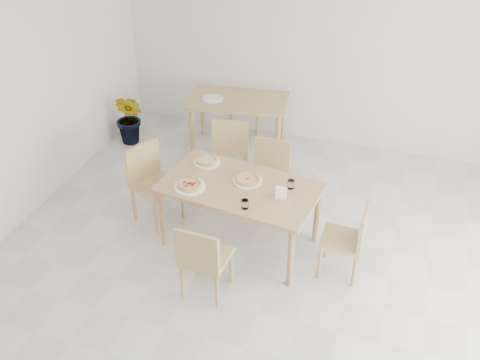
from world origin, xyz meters
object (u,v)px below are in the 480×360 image
(chair_north, at_px, (270,170))
(napkin_holder, at_px, (281,194))
(plate_mushroom, at_px, (207,162))
(chair_west, at_px, (151,178))
(plate_pepperoni, at_px, (190,187))
(pizza_mushroom, at_px, (207,160))
(plate_margherita, at_px, (248,181))
(main_table, at_px, (240,192))
(tumbler_b, at_px, (245,204))
(chair_back_n, at_px, (248,92))
(chair_back_s, at_px, (231,143))
(plate_empty, at_px, (213,99))
(pizza_pepperoni, at_px, (190,185))
(second_table, at_px, (239,106))
(pizza_margherita, at_px, (248,179))
(chair_south, at_px, (203,257))
(potted_plant, at_px, (130,119))
(tumbler_a, at_px, (291,184))

(chair_north, distance_m, napkin_holder, 1.00)
(plate_mushroom, bearing_deg, chair_west, -164.47)
(plate_pepperoni, bearing_deg, pizza_mushroom, 90.65)
(plate_margherita, height_order, plate_mushroom, same)
(main_table, distance_m, plate_mushroom, 0.58)
(tumbler_b, bearing_deg, plate_margherita, 104.68)
(pizza_mushroom, bearing_deg, chair_back_n, 96.71)
(chair_back_s, xyz_separation_m, plate_empty, (-0.49, 0.67, 0.24))
(chair_north, distance_m, tumbler_b, 1.17)
(pizza_pepperoni, xyz_separation_m, second_table, (-0.19, 2.15, -0.13))
(chair_west, xyz_separation_m, pizza_pepperoni, (0.62, -0.33, 0.25))
(pizza_pepperoni, relative_size, chair_back_s, 0.31)
(second_table, bearing_deg, pizza_margherita, -76.69)
(chair_south, relative_size, second_table, 0.61)
(plate_mushroom, height_order, second_table, plate_mushroom)
(pizza_mushroom, bearing_deg, chair_back_s, 91.59)
(plate_mushroom, xyz_separation_m, tumbler_b, (0.65, -0.66, 0.04))
(plate_empty, bearing_deg, plate_margherita, -59.09)
(pizza_pepperoni, bearing_deg, plate_pepperoni, 180.00)
(plate_pepperoni, relative_size, plate_empty, 1.17)
(chair_north, distance_m, chair_back_s, 0.74)
(pizza_mushroom, distance_m, plate_empty, 1.63)
(chair_south, height_order, plate_empty, chair_south)
(chair_south, relative_size, chair_west, 0.92)
(chair_north, height_order, plate_empty, chair_north)
(pizza_mushroom, xyz_separation_m, tumbler_b, (0.65, -0.66, 0.01))
(main_table, distance_m, pizza_mushroom, 0.59)
(pizza_pepperoni, bearing_deg, plate_margherita, 28.45)
(chair_west, xyz_separation_m, potted_plant, (-1.05, 1.47, -0.15))
(chair_north, xyz_separation_m, pizza_margherita, (-0.05, -0.68, 0.29))
(main_table, xyz_separation_m, chair_west, (-1.10, 0.14, -0.14))
(potted_plant, bearing_deg, pizza_margherita, -34.43)
(chair_south, bearing_deg, pizza_margherita, -94.85)
(tumbler_b, bearing_deg, napkin_holder, 41.26)
(tumbler_b, distance_m, chair_back_s, 1.71)
(chair_back_s, relative_size, potted_plant, 1.15)
(main_table, height_order, potted_plant, potted_plant)
(chair_back_n, relative_size, potted_plant, 1.19)
(chair_north, distance_m, tumbler_a, 0.83)
(main_table, height_order, chair_back_n, chair_back_n)
(pizza_mushroom, height_order, plate_empty, pizza_mushroom)
(chair_north, relative_size, potted_plant, 1.09)
(plate_pepperoni, bearing_deg, tumbler_a, 17.50)
(second_table, xyz_separation_m, potted_plant, (-1.48, -0.35, -0.26))
(chair_south, relative_size, plate_pepperoni, 2.60)
(tumbler_b, relative_size, potted_plant, 0.12)
(potted_plant, bearing_deg, napkin_holder, -33.10)
(main_table, distance_m, tumbler_a, 0.53)
(plate_empty, relative_size, potted_plant, 0.36)
(plate_pepperoni, bearing_deg, plate_margherita, 28.45)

